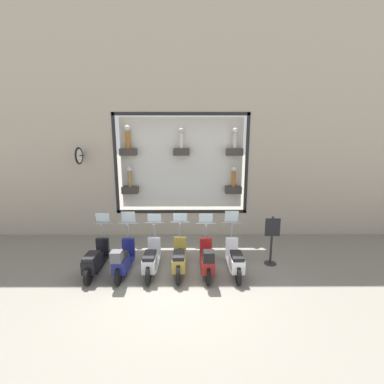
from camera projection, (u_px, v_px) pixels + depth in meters
ground_plane at (178, 279)px, 7.08m from camera, size 120.00×120.00×0.00m
building_facade at (181, 111)px, 9.64m from camera, size 1.24×36.00×9.48m
scooter_white_0 at (235, 259)px, 7.30m from camera, size 1.80×0.60×1.64m
scooter_red_1 at (207, 260)px, 7.22m from camera, size 1.79×0.61×1.56m
scooter_olive_2 at (179, 259)px, 7.29m from camera, size 1.81×0.61×1.56m
scooter_silver_3 at (151, 259)px, 7.29m from camera, size 1.80×0.60×1.55m
scooter_navy_4 at (123, 260)px, 7.21m from camera, size 1.79×0.60×1.63m
scooter_black_5 at (95, 260)px, 7.28m from camera, size 1.80×0.61×1.58m
shop_sign_post at (272, 239)px, 7.79m from camera, size 0.36×0.45×1.52m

